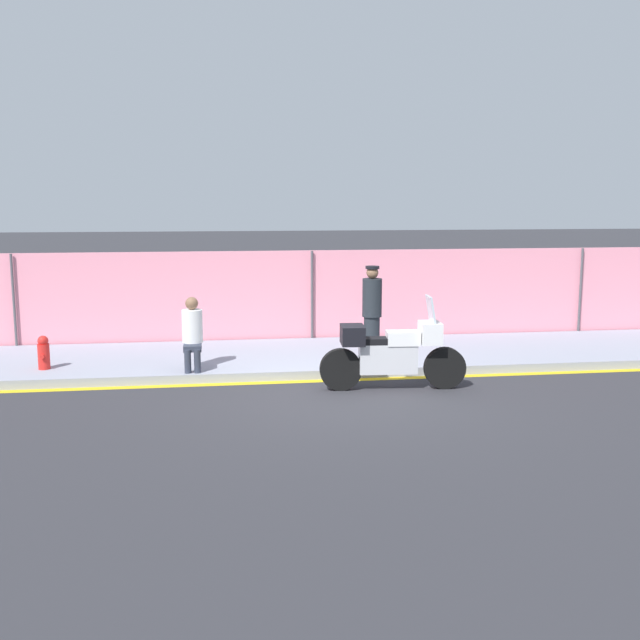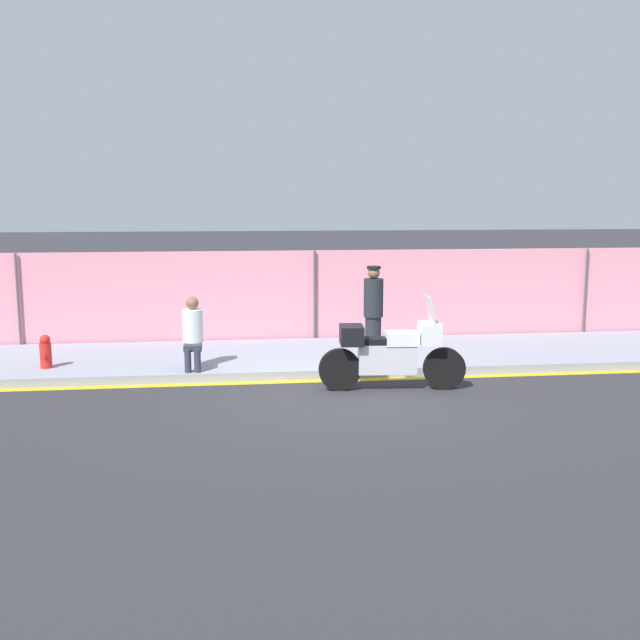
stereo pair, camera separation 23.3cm
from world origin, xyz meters
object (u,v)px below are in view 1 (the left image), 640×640
at_px(person_seated_on_curb, 192,330).
at_px(fire_hydrant, 44,353).
at_px(motorcycle, 392,352).
at_px(officer_standing, 372,309).

xyz_separation_m(person_seated_on_curb, fire_hydrant, (-2.50, 0.31, -0.39)).
height_order(motorcycle, person_seated_on_curb, motorcycle).
xyz_separation_m(officer_standing, person_seated_on_curb, (-3.26, -0.78, -0.17)).
bearing_deg(person_seated_on_curb, officer_standing, 13.49).
height_order(person_seated_on_curb, fire_hydrant, person_seated_on_curb).
bearing_deg(person_seated_on_curb, fire_hydrant, 172.83).
distance_m(motorcycle, fire_hydrant, 5.87).
bearing_deg(person_seated_on_curb, motorcycle, -21.75).
relative_size(motorcycle, person_seated_on_curb, 1.92).
bearing_deg(fire_hydrant, motorcycle, -15.54).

